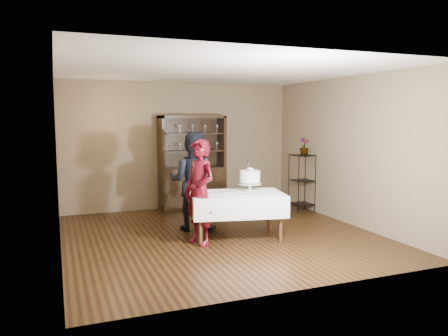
{
  "coord_description": "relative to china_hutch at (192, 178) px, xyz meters",
  "views": [
    {
      "loc": [
        -2.52,
        -6.64,
        1.96
      ],
      "look_at": [
        0.1,
        0.1,
        1.12
      ],
      "focal_mm": 35.0,
      "sensor_mm": 36.0,
      "label": 1
    }
  ],
  "objects": [
    {
      "name": "floor",
      "position": [
        -0.2,
        -2.25,
        -0.66
      ],
      "size": [
        5.0,
        5.0,
        0.0
      ],
      "primitive_type": "plane",
      "color": "black",
      "rests_on": "ground"
    },
    {
      "name": "ceiling",
      "position": [
        -0.2,
        -2.25,
        2.04
      ],
      "size": [
        5.0,
        5.0,
        0.0
      ],
      "primitive_type": "plane",
      "rotation": [
        3.14,
        0.0,
        0.0
      ],
      "color": "silver",
      "rests_on": "back_wall"
    },
    {
      "name": "back_wall",
      "position": [
        -0.2,
        0.25,
        0.69
      ],
      "size": [
        5.0,
        0.02,
        2.7
      ],
      "primitive_type": "cube",
      "color": "#73654A",
      "rests_on": "floor"
    },
    {
      "name": "wall_left",
      "position": [
        -2.7,
        -2.25,
        0.69
      ],
      "size": [
        0.02,
        5.0,
        2.7
      ],
      "primitive_type": "cube",
      "color": "#73654A",
      "rests_on": "floor"
    },
    {
      "name": "wall_right",
      "position": [
        2.3,
        -2.25,
        0.69
      ],
      "size": [
        0.02,
        5.0,
        2.7
      ],
      "primitive_type": "cube",
      "color": "#73654A",
      "rests_on": "floor"
    },
    {
      "name": "china_hutch",
      "position": [
        0.0,
        0.0,
        0.0
      ],
      "size": [
        1.4,
        0.48,
        2.0
      ],
      "color": "black",
      "rests_on": "floor"
    },
    {
      "name": "plant_etagere",
      "position": [
        2.08,
        -1.05,
        -0.01
      ],
      "size": [
        0.42,
        0.42,
        1.2
      ],
      "color": "black",
      "rests_on": "floor"
    },
    {
      "name": "cake_table",
      "position": [
        -0.01,
        -2.49,
        -0.1
      ],
      "size": [
        1.64,
        1.2,
        0.74
      ],
      "rotation": [
        0.0,
        0.0,
        -0.2
      ],
      "color": "silver",
      "rests_on": "floor"
    },
    {
      "name": "woman",
      "position": [
        -0.68,
        -2.59,
        0.15
      ],
      "size": [
        0.58,
        0.7,
        1.63
      ],
      "primitive_type": "imported",
      "rotation": [
        0.0,
        0.0,
        -1.2
      ],
      "color": "#3B050C",
      "rests_on": "floor"
    },
    {
      "name": "man",
      "position": [
        -0.52,
        -1.72,
        0.19
      ],
      "size": [
        1.05,
        0.99,
        1.72
      ],
      "primitive_type": "imported",
      "rotation": [
        0.0,
        0.0,
        2.6
      ],
      "color": "black",
      "rests_on": "floor"
    },
    {
      "name": "cake",
      "position": [
        0.29,
        -2.33,
        0.29
      ],
      "size": [
        0.41,
        0.41,
        0.53
      ],
      "rotation": [
        0.0,
        0.0,
        0.21
      ],
      "color": "silver",
      "rests_on": "cake_table"
    },
    {
      "name": "plate_near",
      "position": [
        -0.02,
        -2.7,
        0.09
      ],
      "size": [
        0.25,
        0.25,
        0.01
      ],
      "primitive_type": "cylinder",
      "rotation": [
        0.0,
        0.0,
        -0.35
      ],
      "color": "silver",
      "rests_on": "cake_table"
    },
    {
      "name": "plate_far",
      "position": [
        -0.14,
        -2.39,
        0.09
      ],
      "size": [
        0.23,
        0.23,
        0.01
      ],
      "primitive_type": "cylinder",
      "rotation": [
        0.0,
        0.0,
        0.2
      ],
      "color": "silver",
      "rests_on": "cake_table"
    },
    {
      "name": "potted_plant",
      "position": [
        2.1,
        -1.08,
        0.7
      ],
      "size": [
        0.2,
        0.2,
        0.34
      ],
      "primitive_type": "imported",
      "rotation": [
        0.0,
        0.0,
        -0.01
      ],
      "color": "#44632F",
      "rests_on": "plant_etagere"
    }
  ]
}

